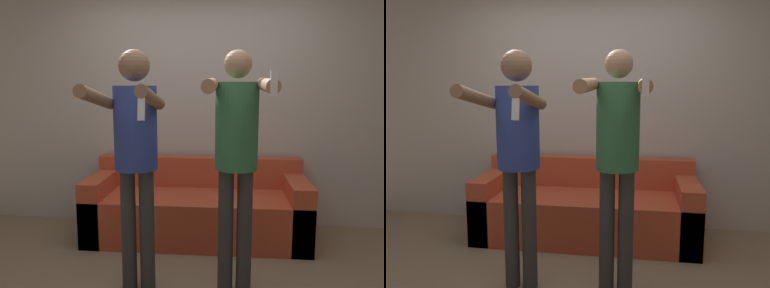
% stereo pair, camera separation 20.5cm
% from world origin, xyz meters
% --- Properties ---
extents(wall_back, '(6.40, 0.06, 2.70)m').
position_xyz_m(wall_back, '(0.00, 1.65, 1.35)').
color(wall_back, beige).
rests_on(wall_back, ground_plane).
extents(couch, '(2.14, 0.80, 0.77)m').
position_xyz_m(couch, '(0.03, 1.21, 0.28)').
color(couch, '#C64C2D').
rests_on(couch, ground_plane).
extents(person_standing_left, '(0.43, 0.74, 1.76)m').
position_xyz_m(person_standing_left, '(-0.33, 0.17, 1.11)').
color(person_standing_left, '#383838').
rests_on(person_standing_left, ground_plane).
extents(person_standing_right, '(0.42, 0.77, 1.75)m').
position_xyz_m(person_standing_right, '(0.38, 0.16, 1.10)').
color(person_standing_right, '#383838').
rests_on(person_standing_right, ground_plane).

